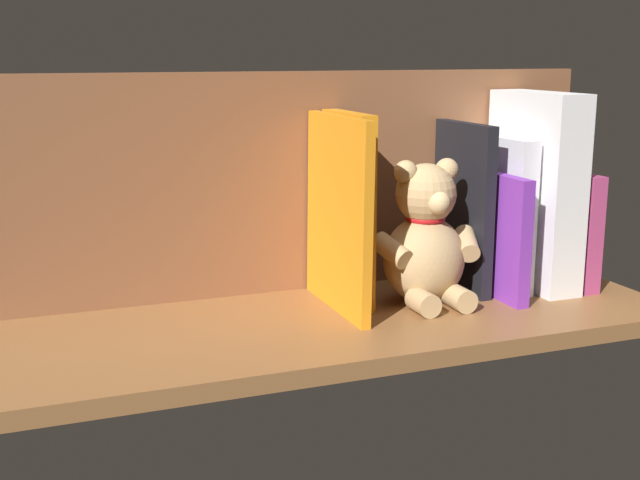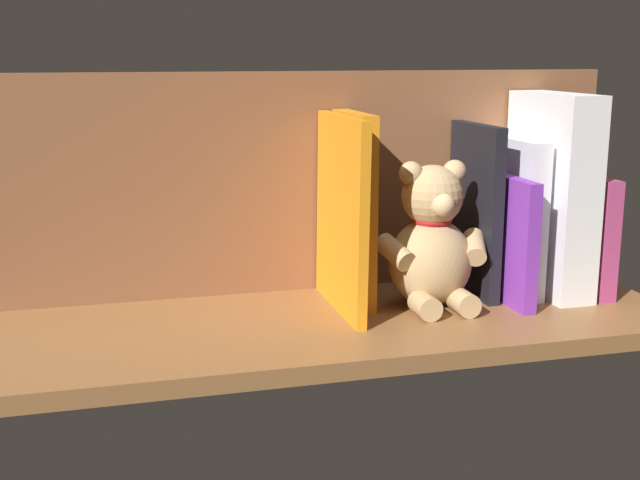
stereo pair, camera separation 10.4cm
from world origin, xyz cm
name	(u,v)px [view 2 (the right image)]	position (x,y,z in cm)	size (l,w,h in cm)	color
ground_plane	(320,325)	(0.00, 0.00, -1.10)	(92.17, 31.99, 2.20)	brown
shelf_back_panel	(294,183)	(0.00, -13.74, 15.23)	(92.17, 1.50, 30.45)	brown
book_0	(578,231)	(-38.97, -4.14, 8.23)	(2.41, 16.91, 16.46)	#B23F72
dictionary_thick_white	(551,194)	(-34.25, -3.91, 13.80)	(5.38, 17.18, 27.60)	white
book_1	(513,215)	(-29.32, -5.26, 10.75)	(2.80, 14.66, 21.50)	silver
book_2	(499,236)	(-26.17, -3.13, 8.50)	(1.84, 18.92, 16.99)	purple
book_3	(475,210)	(-23.59, -5.58, 11.77)	(1.64, 14.04, 23.54)	black
teddy_bear	(432,243)	(-15.52, -1.23, 8.52)	(15.72, 12.21, 19.36)	tan
book_4	(354,209)	(-6.20, -5.81, 12.70)	(2.19, 13.57, 25.39)	orange
book_5	(341,214)	(-3.63, -2.97, 12.62)	(1.30, 19.25, 25.24)	orange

